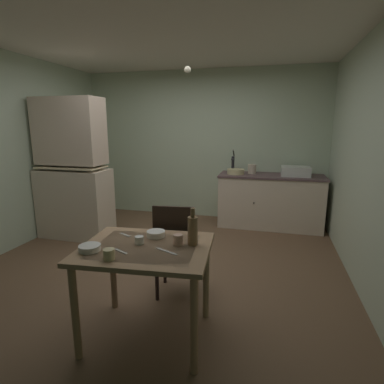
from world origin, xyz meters
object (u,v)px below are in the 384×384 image
Objects in this scene: serving_bowl_wide at (90,248)px; mixing_bowl_counter at (236,172)px; sink_basin at (296,171)px; glass_bottle at (193,230)px; teacup_cream at (178,240)px; dining_table at (146,260)px; hutch_cabinet at (73,174)px; chair_far_side at (176,250)px; hand_pump at (233,163)px.

mixing_bowl_counter is at bearing 78.00° from serving_bowl_wide.
sink_basin is 3.09m from glass_bottle.
sink_basin is at bearing 3.04° from mixing_bowl_counter.
mixing_bowl_counter is 0.97× the size of glass_bottle.
mixing_bowl_counter is 2.89m from glass_bottle.
teacup_cream is at bearing -162.88° from glass_bottle.
dining_table is (-1.26, -3.07, -0.29)m from sink_basin.
hutch_cabinet is 12.84× the size of serving_bowl_wide.
glass_bottle is (0.34, 0.12, 0.23)m from dining_table.
hutch_cabinet reaches higher than mixing_bowl_counter.
chair_far_side is at bearing 85.86° from dining_table.
mixing_bowl_counter is at bearing 90.35° from glass_bottle.
sink_basin is 0.94m from mixing_bowl_counter.
hutch_cabinet is at bearing 136.09° from dining_table.
sink_basin reaches higher than teacup_cream.
chair_far_side is (-0.28, -2.41, -0.42)m from mixing_bowl_counter.
glass_bottle is at bearing -58.94° from chair_far_side.
hutch_cabinet is 1.96× the size of dining_table.
mixing_bowl_counter reaches higher than serving_bowl_wide.
sink_basin is 0.42× the size of dining_table.
chair_far_side is 0.69m from glass_bottle.
sink_basin is 1.01m from hand_pump.
mixing_bowl_counter is (0.06, -0.10, -0.13)m from hand_pump.
hutch_cabinet is 7.29× the size of mixing_bowl_counter.
glass_bottle is (2.27, -1.74, -0.07)m from hutch_cabinet.
hand_pump is 0.41× the size of chair_far_side.
mixing_bowl_counter reaches higher than dining_table.
mixing_bowl_counter is at bearing 88.26° from teacup_cream.
sink_basin is 2.78m from chair_far_side.
chair_far_side reaches higher than dining_table.
chair_far_side is at bearing 121.06° from glass_bottle.
hutch_cabinet reaches higher than glass_bottle.
dining_table is at bearing 26.79° from serving_bowl_wide.
teacup_cream is (0.59, 0.27, 0.02)m from serving_bowl_wide.
hand_pump is 3.36m from serving_bowl_wide.
teacup_cream is (-0.03, -3.02, -0.23)m from hand_pump.
chair_far_side reaches higher than teacup_cream.
sink_basin is at bearing 70.91° from teacup_cream.
dining_table is 3.59× the size of glass_bottle.
mixing_bowl_counter is (-0.94, -0.05, -0.04)m from sink_basin.
glass_bottle reaches higher than chair_far_side.
sink_basin is 1.52× the size of glass_bottle.
hutch_cabinet is at bearing 127.59° from serving_bowl_wide.
sink_basin reaches higher than serving_bowl_wide.
chair_far_side is 11.58× the size of teacup_cream.
hand_pump is 3.03m from teacup_cream.
dining_table is at bearing -94.72° from hand_pump.
hutch_cabinet is 2.52m from hand_pump.
glass_bottle is at bearing 17.12° from teacup_cream.
serving_bowl_wide is 0.77m from glass_bottle.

